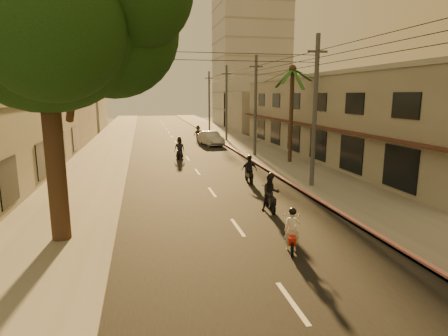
{
  "coord_description": "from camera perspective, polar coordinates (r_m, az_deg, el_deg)",
  "views": [
    {
      "loc": [
        -3.77,
        -12.67,
        5.57
      ],
      "look_at": [
        0.63,
        7.65,
        1.49
      ],
      "focal_mm": 30.0,
      "sensor_mm": 36.0,
      "label": 1
    }
  ],
  "objects": [
    {
      "name": "scooter_far_a",
      "position": [
        33.25,
        -6.8,
        2.93
      ],
      "size": [
        1.17,
        1.95,
        1.95
      ],
      "rotation": [
        0.0,
        0.0,
        -0.24
      ],
      "color": "black",
      "rests_on": "ground"
    },
    {
      "name": "curb_stripe",
      "position": [
        29.56,
        5.46,
        0.4
      ],
      "size": [
        0.2,
        60.0,
        0.2
      ],
      "primitive_type": "cube",
      "color": "red",
      "rests_on": "ground"
    },
    {
      "name": "distant_tower",
      "position": [
        71.95,
        4.01,
        17.81
      ],
      "size": [
        12.1,
        12.1,
        28.0
      ],
      "color": "#B7B5B2",
      "rests_on": "ground"
    },
    {
      "name": "scooter_mid_a",
      "position": [
        18.29,
        7.1,
        -3.9
      ],
      "size": [
        1.01,
        1.93,
        1.9
      ],
      "rotation": [
        0.0,
        0.0,
        -0.1
      ],
      "color": "black",
      "rests_on": "ground"
    },
    {
      "name": "filler_left_near",
      "position": [
        47.9,
        -24.66,
        6.07
      ],
      "size": [
        8.0,
        14.0,
        4.4
      ],
      "primitive_type": "cube",
      "color": "#A29D92",
      "rests_on": "ground"
    },
    {
      "name": "utility_poles",
      "position": [
        34.17,
        4.87,
        12.69
      ],
      "size": [
        1.2,
        48.26,
        9.0
      ],
      "color": "#38383A",
      "rests_on": "ground"
    },
    {
      "name": "sidewalk_left",
      "position": [
        33.34,
        -18.47,
        1.02
      ],
      "size": [
        5.0,
        140.0,
        0.12
      ],
      "primitive_type": "cube",
      "color": "slate",
      "rests_on": "ground"
    },
    {
      "name": "road",
      "position": [
        33.35,
        -5.56,
        1.46
      ],
      "size": [
        10.0,
        140.0,
        0.02
      ],
      "primitive_type": "cube",
      "color": "black",
      "rests_on": "ground"
    },
    {
      "name": "shophouse_row",
      "position": [
        35.47,
        17.94,
        7.47
      ],
      "size": [
        8.8,
        34.2,
        7.3
      ],
      "color": "gray",
      "rests_on": "ground"
    },
    {
      "name": "parked_car",
      "position": [
        41.93,
        -2.02,
        4.53
      ],
      "size": [
        3.24,
        5.24,
        1.54
      ],
      "primitive_type": "imported",
      "rotation": [
        0.0,
        0.0,
        0.18
      ],
      "color": "#9FA2A7",
      "rests_on": "ground"
    },
    {
      "name": "filler_left_far",
      "position": [
        65.51,
        -21.44,
        8.54
      ],
      "size": [
        8.0,
        14.0,
        7.0
      ],
      "primitive_type": "cube",
      "color": "#A29D92",
      "rests_on": "ground"
    },
    {
      "name": "sidewalk_right",
      "position": [
        34.99,
        6.74,
        1.98
      ],
      "size": [
        5.0,
        140.0,
        0.12
      ],
      "primitive_type": "cube",
      "color": "slate",
      "rests_on": "ground"
    },
    {
      "name": "broadleaf_tree",
      "position": [
        15.36,
        -24.36,
        21.09
      ],
      "size": [
        9.6,
        8.7,
        12.1
      ],
      "color": "black",
      "rests_on": "ground"
    },
    {
      "name": "ground",
      "position": [
        14.34,
        4.1,
        -11.76
      ],
      "size": [
        160.0,
        160.0,
        0.0
      ],
      "primitive_type": "plane",
      "color": "#383023",
      "rests_on": "ground"
    },
    {
      "name": "scooter_far_b",
      "position": [
        46.23,
        -3.98,
        5.24
      ],
      "size": [
        1.2,
        1.94,
        1.91
      ],
      "rotation": [
        0.0,
        0.0,
        0.03
      ],
      "color": "black",
      "rests_on": "ground"
    },
    {
      "name": "filler_right",
      "position": [
        60.4,
        4.96,
        8.63
      ],
      "size": [
        8.0,
        14.0,
        6.0
      ],
      "primitive_type": "cube",
      "color": "#A29D92",
      "rests_on": "ground"
    },
    {
      "name": "scooter_mid_b",
      "position": [
        23.89,
        3.86,
        -0.4
      ],
      "size": [
        1.04,
        1.85,
        1.82
      ],
      "rotation": [
        0.0,
        0.0,
        -0.04
      ],
      "color": "black",
      "rests_on": "ground"
    },
    {
      "name": "palm_tree",
      "position": [
        31.03,
        10.4,
        13.85
      ],
      "size": [
        5.0,
        5.0,
        8.2
      ],
      "color": "black",
      "rests_on": "ground"
    },
    {
      "name": "scooter_red",
      "position": [
        13.9,
        10.3,
        -9.48
      ],
      "size": [
        0.87,
        1.58,
        1.61
      ],
      "rotation": [
        0.0,
        0.0,
        -0.34
      ],
      "color": "black",
      "rests_on": "ground"
    }
  ]
}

